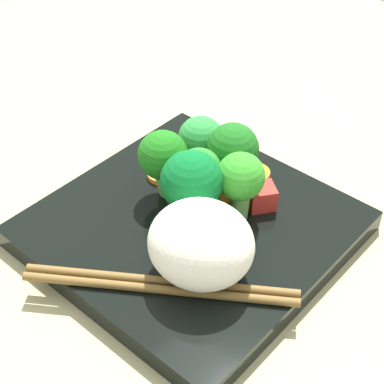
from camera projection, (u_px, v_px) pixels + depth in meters
ground_plane at (191, 244)px, 53.66cm from camera, size 110.00×110.00×2.00cm
square_plate at (191, 228)px, 52.38cm from camera, size 24.64×24.64×1.93cm
rice_mound at (201, 244)px, 45.14cm from camera, size 10.07×9.69×6.40cm
broccoli_floret_0 at (199, 172)px, 51.46cm from camera, size 3.95×3.95×5.41cm
broccoli_floret_1 at (193, 184)px, 48.96cm from camera, size 5.13×5.13×6.98cm
broccoli_floret_2 at (232, 150)px, 53.14cm from camera, size 4.64×4.64×6.21cm
broccoli_floret_3 at (201, 139)px, 55.32cm from camera, size 4.17×4.17×5.34cm
broccoli_floret_4 at (241, 179)px, 49.88cm from camera, size 4.07×4.07×6.22cm
broccoli_floret_5 at (163, 158)px, 51.75cm from camera, size 4.29×4.29×6.60cm
carrot_slice_0 at (162, 174)px, 56.06cm from camera, size 3.60×3.60×0.47cm
carrot_slice_1 at (195, 181)px, 55.37cm from camera, size 2.60×2.60×0.46cm
carrot_slice_2 at (255, 174)px, 56.00cm from camera, size 3.92×3.92×0.58cm
carrot_slice_3 at (216, 154)px, 58.36cm from camera, size 3.51×3.51×0.48cm
carrot_slice_4 at (223, 195)px, 53.73cm from camera, size 2.94×2.94×0.62cm
pepper_chunk_0 at (224, 163)px, 56.49cm from camera, size 3.91×3.86×1.47cm
pepper_chunk_1 at (261, 197)px, 52.48cm from camera, size 3.00×3.04×2.08cm
pepper_chunk_3 at (242, 155)px, 57.31cm from camera, size 2.32×2.48×1.65cm
chopstick_pair at (160, 285)px, 45.86cm from camera, size 17.56×13.94×0.68cm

